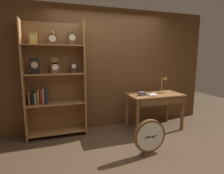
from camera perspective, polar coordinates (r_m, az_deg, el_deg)
ground_plane at (r=3.18m, az=6.89°, el=-20.13°), size 10.00×10.00×0.00m
back_wood_panel at (r=4.05m, az=-1.01°, el=5.68°), size 4.80×0.05×2.60m
bookshelf at (r=3.69m, az=-17.74°, el=2.15°), size 1.13×0.36×2.22m
workbench at (r=4.02m, az=13.38°, el=-3.55°), size 1.16×0.64×0.78m
desk_lamp at (r=4.13m, az=15.91°, el=0.83°), size 0.20×0.20×0.40m
toolbox_small at (r=3.81m, az=9.42°, el=-2.08°), size 0.14×0.11×0.07m
open_repair_manual at (r=3.86m, az=12.55°, el=-2.38°), size 0.20×0.25×0.02m
round_clock_large at (r=3.07m, az=11.68°, el=-15.10°), size 0.54×0.11×0.58m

